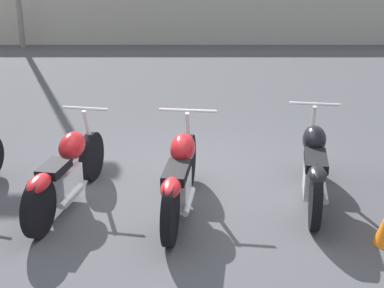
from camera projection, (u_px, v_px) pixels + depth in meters
ground_plane at (192, 191)px, 6.59m from camera, size 60.00×60.00×0.00m
fence_back at (193, 20)px, 16.64m from camera, size 40.00×0.04×1.56m
motorcycle_slot_1 at (68, 172)px, 6.07m from camera, size 0.68×2.10×1.00m
motorcycle_slot_2 at (182, 176)px, 5.91m from camera, size 0.69×2.10×1.02m
motorcycle_slot_3 at (315, 167)px, 6.17m from camera, size 0.65×2.04×1.04m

